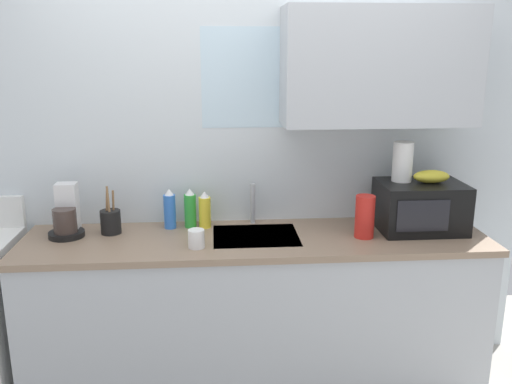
# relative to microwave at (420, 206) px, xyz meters

# --- Properties ---
(kitchen_wall_assembly) EXTENTS (3.28, 0.42, 2.50)m
(kitchen_wall_assembly) POSITION_rel_microwave_xyz_m (-0.78, 0.26, 0.33)
(kitchen_wall_assembly) COLOR silver
(kitchen_wall_assembly) RESTS_ON ground
(counter_unit) EXTENTS (2.51, 0.63, 0.90)m
(counter_unit) POSITION_rel_microwave_xyz_m (-0.92, -0.05, -0.58)
(counter_unit) COLOR #B2B7BC
(counter_unit) RESTS_ON ground
(sink_faucet) EXTENTS (0.03, 0.03, 0.24)m
(sink_faucet) POSITION_rel_microwave_xyz_m (-0.91, 0.19, -0.02)
(sink_faucet) COLOR #B2B5BA
(sink_faucet) RESTS_ON counter_unit
(microwave) EXTENTS (0.46, 0.35, 0.27)m
(microwave) POSITION_rel_microwave_xyz_m (0.00, 0.00, 0.00)
(microwave) COLOR black
(microwave) RESTS_ON counter_unit
(banana_bunch) EXTENTS (0.20, 0.11, 0.07)m
(banana_bunch) POSITION_rel_microwave_xyz_m (0.05, 0.00, 0.17)
(banana_bunch) COLOR gold
(banana_bunch) RESTS_ON microwave
(paper_towel_roll) EXTENTS (0.11, 0.11, 0.22)m
(paper_towel_roll) POSITION_rel_microwave_xyz_m (-0.10, 0.05, 0.24)
(paper_towel_roll) COLOR white
(paper_towel_roll) RESTS_ON microwave
(coffee_maker) EXTENTS (0.19, 0.21, 0.28)m
(coffee_maker) POSITION_rel_microwave_xyz_m (-1.94, 0.06, -0.03)
(coffee_maker) COLOR black
(coffee_maker) RESTS_ON counter_unit
(dish_soap_bottle_yellow) EXTENTS (0.07, 0.07, 0.21)m
(dish_soap_bottle_yellow) POSITION_rel_microwave_xyz_m (-1.19, 0.14, -0.04)
(dish_soap_bottle_yellow) COLOR yellow
(dish_soap_bottle_yellow) RESTS_ON counter_unit
(dish_soap_bottle_green) EXTENTS (0.07, 0.07, 0.22)m
(dish_soap_bottle_green) POSITION_rel_microwave_xyz_m (-1.28, 0.15, -0.03)
(dish_soap_bottle_green) COLOR green
(dish_soap_bottle_green) RESTS_ON counter_unit
(dish_soap_bottle_blue) EXTENTS (0.07, 0.07, 0.23)m
(dish_soap_bottle_blue) POSITION_rel_microwave_xyz_m (-1.39, 0.14, -0.03)
(dish_soap_bottle_blue) COLOR blue
(dish_soap_bottle_blue) RESTS_ON counter_unit
(cereal_canister) EXTENTS (0.10, 0.10, 0.23)m
(cereal_canister) POSITION_rel_microwave_xyz_m (-0.34, -0.10, -0.02)
(cereal_canister) COLOR red
(cereal_canister) RESTS_ON counter_unit
(mug_white) EXTENTS (0.08, 0.08, 0.09)m
(mug_white) POSITION_rel_microwave_xyz_m (-1.23, -0.19, -0.09)
(mug_white) COLOR white
(mug_white) RESTS_ON counter_unit
(utensil_crock) EXTENTS (0.11, 0.11, 0.27)m
(utensil_crock) POSITION_rel_microwave_xyz_m (-1.71, 0.07, -0.07)
(utensil_crock) COLOR black
(utensil_crock) RESTS_ON counter_unit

